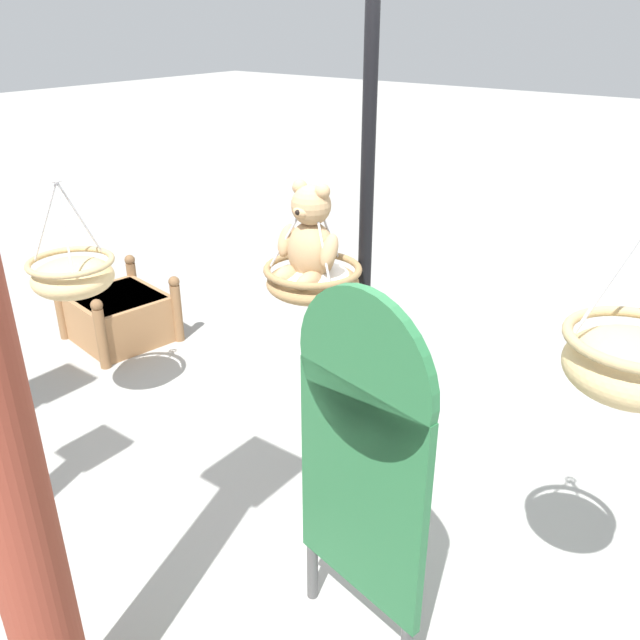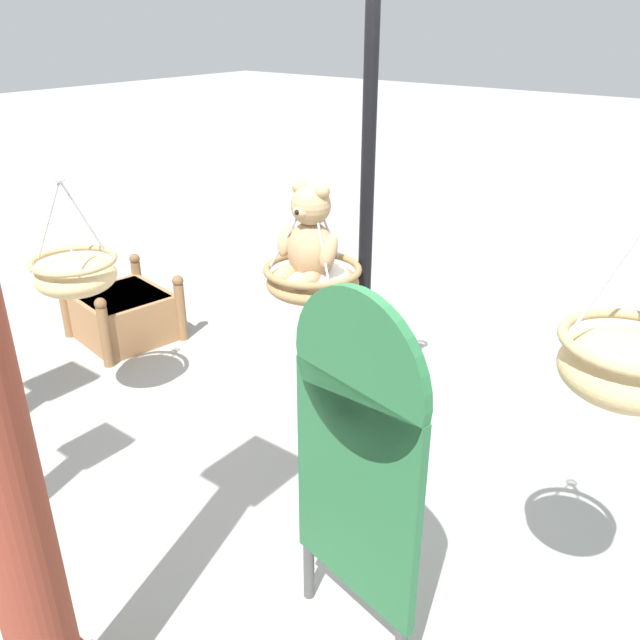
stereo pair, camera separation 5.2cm
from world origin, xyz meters
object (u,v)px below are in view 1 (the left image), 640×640
at_px(hanging_basket_right_low, 73,275).
at_px(wooden_planter_box, 119,315).
at_px(display_pole_central, 363,331).
at_px(teddy_bear, 310,240).
at_px(hanging_basket_left_high, 632,362).
at_px(hanging_basket_with_teddy, 313,280).
at_px(display_sign_board, 361,454).

bearing_deg(hanging_basket_right_low, wooden_planter_box, -46.35).
xyz_separation_m(display_pole_central, teddy_bear, (0.15, 0.27, 0.57)).
bearing_deg(hanging_basket_left_high, teddy_bear, -10.90).
height_order(hanging_basket_with_teddy, teddy_bear, teddy_bear).
xyz_separation_m(wooden_planter_box, display_sign_board, (-3.11, 1.17, 0.74)).
distance_m(hanging_basket_left_high, wooden_planter_box, 4.10).
bearing_deg(display_pole_central, hanging_basket_with_teddy, 59.04).
relative_size(hanging_basket_right_low, display_sign_board, 0.44).
xyz_separation_m(teddy_bear, wooden_planter_box, (2.28, -0.41, -1.20)).
height_order(display_pole_central, teddy_bear, display_pole_central).
height_order(hanging_basket_with_teddy, display_sign_board, hanging_basket_with_teddy).
distance_m(hanging_basket_with_teddy, display_sign_board, 1.17).
xyz_separation_m(teddy_bear, hanging_basket_right_low, (1.51, 0.40, -0.42)).
bearing_deg(hanging_basket_with_teddy, teddy_bear, 90.00).
distance_m(display_pole_central, hanging_basket_left_high, 1.64).
distance_m(wooden_planter_box, display_sign_board, 3.41).
bearing_deg(hanging_basket_left_high, wooden_planter_box, -10.45).
relative_size(wooden_planter_box, display_sign_board, 0.54).
relative_size(display_pole_central, teddy_bear, 5.23).
height_order(teddy_bear, hanging_basket_right_low, teddy_bear).
height_order(display_pole_central, display_sign_board, display_pole_central).
relative_size(display_pole_central, wooden_planter_box, 3.05).
relative_size(hanging_basket_with_teddy, hanging_basket_left_high, 0.80).
distance_m(hanging_basket_right_low, wooden_planter_box, 1.35).
bearing_deg(display_pole_central, wooden_planter_box, -3.13).
bearing_deg(hanging_basket_right_low, display_pole_central, -158.04).
relative_size(display_pole_central, hanging_basket_right_low, 3.73).
height_order(teddy_bear, wooden_planter_box, teddy_bear).
xyz_separation_m(hanging_basket_with_teddy, teddy_bear, (-0.00, 0.02, 0.22)).
xyz_separation_m(hanging_basket_left_high, wooden_planter_box, (3.86, -0.71, -1.18)).
relative_size(teddy_bear, wooden_planter_box, 0.58).
relative_size(hanging_basket_left_high, hanging_basket_right_low, 1.00).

